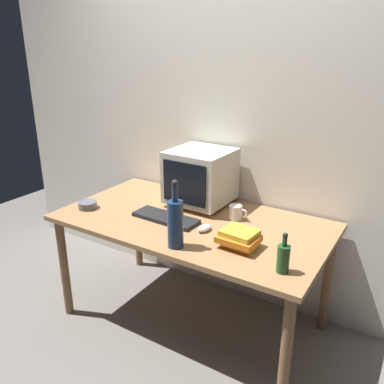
{
  "coord_description": "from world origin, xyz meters",
  "views": [
    {
      "loc": [
        1.18,
        -1.89,
        1.74
      ],
      "look_at": [
        0.0,
        0.0,
        0.92
      ],
      "focal_mm": 37.34,
      "sensor_mm": 36.0,
      "label": 1
    }
  ],
  "objects_px": {
    "keyboard": "(166,218)",
    "cd_spindle": "(88,205)",
    "bottle_short": "(283,258)",
    "book_stack": "(239,238)",
    "mug": "(236,212)",
    "crt_monitor": "(200,177)",
    "bottle_tall": "(175,222)",
    "computer_mouse": "(205,228)"
  },
  "relations": [
    {
      "from": "computer_mouse",
      "to": "book_stack",
      "type": "relative_size",
      "value": 0.47
    },
    {
      "from": "bottle_tall",
      "to": "book_stack",
      "type": "bearing_deg",
      "value": 30.92
    },
    {
      "from": "mug",
      "to": "crt_monitor",
      "type": "bearing_deg",
      "value": 161.85
    },
    {
      "from": "crt_monitor",
      "to": "bottle_short",
      "type": "xyz_separation_m",
      "value": [
        0.77,
        -0.53,
        -0.12
      ]
    },
    {
      "from": "keyboard",
      "to": "book_stack",
      "type": "height_order",
      "value": "book_stack"
    },
    {
      "from": "bottle_tall",
      "to": "bottle_short",
      "type": "relative_size",
      "value": 1.83
    },
    {
      "from": "crt_monitor",
      "to": "keyboard",
      "type": "distance_m",
      "value": 0.38
    },
    {
      "from": "computer_mouse",
      "to": "cd_spindle",
      "type": "bearing_deg",
      "value": -165.8
    },
    {
      "from": "computer_mouse",
      "to": "cd_spindle",
      "type": "xyz_separation_m",
      "value": [
        -0.82,
        -0.11,
        0.0
      ]
    },
    {
      "from": "crt_monitor",
      "to": "mug",
      "type": "distance_m",
      "value": 0.36
    },
    {
      "from": "bottle_short",
      "to": "cd_spindle",
      "type": "relative_size",
      "value": 1.7
    },
    {
      "from": "crt_monitor",
      "to": "bottle_short",
      "type": "bearing_deg",
      "value": -34.74
    },
    {
      "from": "crt_monitor",
      "to": "mug",
      "type": "height_order",
      "value": "crt_monitor"
    },
    {
      "from": "bottle_short",
      "to": "book_stack",
      "type": "xyz_separation_m",
      "value": [
        -0.28,
        0.12,
        -0.03
      ]
    },
    {
      "from": "crt_monitor",
      "to": "cd_spindle",
      "type": "bearing_deg",
      "value": -142.1
    },
    {
      "from": "crt_monitor",
      "to": "bottle_short",
      "type": "distance_m",
      "value": 0.94
    },
    {
      "from": "crt_monitor",
      "to": "cd_spindle",
      "type": "relative_size",
      "value": 3.29
    },
    {
      "from": "keyboard",
      "to": "book_stack",
      "type": "distance_m",
      "value": 0.54
    },
    {
      "from": "computer_mouse",
      "to": "cd_spindle",
      "type": "relative_size",
      "value": 0.83
    },
    {
      "from": "keyboard",
      "to": "book_stack",
      "type": "xyz_separation_m",
      "value": [
        0.53,
        -0.08,
        0.04
      ]
    },
    {
      "from": "cd_spindle",
      "to": "keyboard",
      "type": "bearing_deg",
      "value": 12.68
    },
    {
      "from": "crt_monitor",
      "to": "book_stack",
      "type": "bearing_deg",
      "value": -40.49
    },
    {
      "from": "bottle_short",
      "to": "book_stack",
      "type": "height_order",
      "value": "bottle_short"
    },
    {
      "from": "bottle_short",
      "to": "mug",
      "type": "height_order",
      "value": "bottle_short"
    },
    {
      "from": "crt_monitor",
      "to": "keyboard",
      "type": "relative_size",
      "value": 0.94
    },
    {
      "from": "book_stack",
      "to": "cd_spindle",
      "type": "bearing_deg",
      "value": -177.84
    },
    {
      "from": "keyboard",
      "to": "mug",
      "type": "relative_size",
      "value": 3.5
    },
    {
      "from": "keyboard",
      "to": "bottle_short",
      "type": "distance_m",
      "value": 0.84
    },
    {
      "from": "mug",
      "to": "keyboard",
      "type": "bearing_deg",
      "value": -147.24
    },
    {
      "from": "computer_mouse",
      "to": "bottle_short",
      "type": "relative_size",
      "value": 0.49
    },
    {
      "from": "bottle_short",
      "to": "crt_monitor",
      "type": "bearing_deg",
      "value": 145.26
    },
    {
      "from": "computer_mouse",
      "to": "mug",
      "type": "height_order",
      "value": "mug"
    },
    {
      "from": "crt_monitor",
      "to": "bottle_tall",
      "type": "relative_size",
      "value": 1.06
    },
    {
      "from": "keyboard",
      "to": "cd_spindle",
      "type": "distance_m",
      "value": 0.55
    },
    {
      "from": "bottle_short",
      "to": "cd_spindle",
      "type": "bearing_deg",
      "value": 176.79
    },
    {
      "from": "keyboard",
      "to": "bottle_tall",
      "type": "height_order",
      "value": "bottle_tall"
    },
    {
      "from": "bottle_tall",
      "to": "bottle_short",
      "type": "height_order",
      "value": "bottle_tall"
    },
    {
      "from": "bottle_short",
      "to": "mug",
      "type": "bearing_deg",
      "value": 136.58
    },
    {
      "from": "mug",
      "to": "book_stack",
      "type": "bearing_deg",
      "value": -61.04
    },
    {
      "from": "crt_monitor",
      "to": "bottle_short",
      "type": "relative_size",
      "value": 1.94
    },
    {
      "from": "bottle_short",
      "to": "book_stack",
      "type": "bearing_deg",
      "value": 157.46
    },
    {
      "from": "bottle_short",
      "to": "cd_spindle",
      "type": "height_order",
      "value": "bottle_short"
    }
  ]
}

